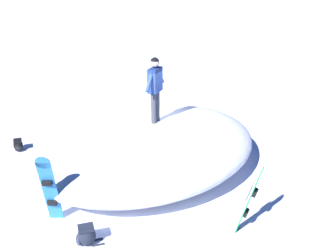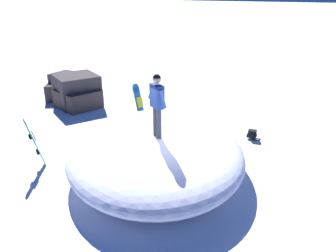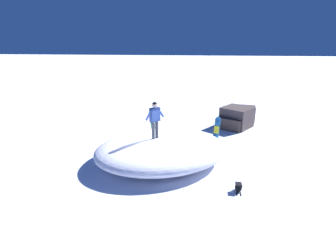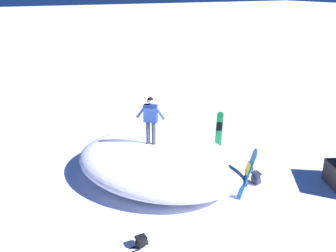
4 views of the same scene
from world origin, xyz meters
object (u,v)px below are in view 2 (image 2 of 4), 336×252
at_px(snowboarder_standing, 157,100).
at_px(backpack_near, 112,125).
at_px(snowboard_primary_upright, 140,107).
at_px(backpack_far, 252,135).
at_px(snowboard_secondary_upright, 34,141).

height_order(snowboarder_standing, backpack_near, snowboarder_standing).
relative_size(snowboard_primary_upright, backpack_far, 3.47).
bearing_deg(snowboard_primary_upright, backpack_far, -169.40).
distance_m(snowboarder_standing, snowboard_secondary_upright, 3.84).
xyz_separation_m(snowboard_primary_upright, snowboard_secondary_upright, (1.44, 3.69, -0.09)).
bearing_deg(snowboard_primary_upright, snowboarder_standing, 125.86).
relative_size(backpack_near, backpack_far, 1.09).
xyz_separation_m(backpack_near, backpack_far, (-4.76, -1.29, -0.05)).
bearing_deg(snowboarder_standing, backpack_near, -37.89).
xyz_separation_m(snowboard_primary_upright, backpack_near, (0.85, 0.56, -0.65)).
height_order(snowboard_primary_upright, backpack_near, snowboard_primary_upright).
height_order(snowboard_primary_upright, snowboard_secondary_upright, snowboard_primary_upright).
relative_size(snowboarder_standing, snowboard_primary_upright, 0.99).
bearing_deg(snowboard_primary_upright, snowboard_secondary_upright, 68.65).
height_order(snowboarder_standing, snowboard_secondary_upright, snowboarder_standing).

